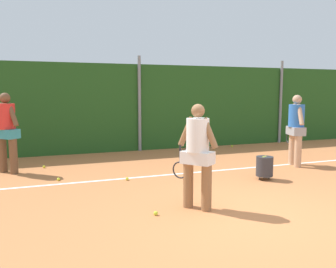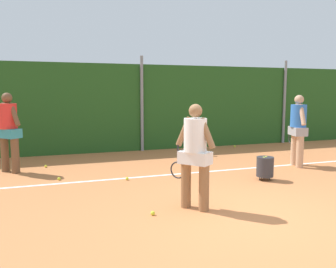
{
  "view_description": "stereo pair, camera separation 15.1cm",
  "coord_description": "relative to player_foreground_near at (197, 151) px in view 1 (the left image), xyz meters",
  "views": [
    {
      "loc": [
        -3.04,
        -4.39,
        1.88
      ],
      "look_at": [
        -0.44,
        2.64,
        0.98
      ],
      "focal_mm": 37.88,
      "sensor_mm": 36.0,
      "label": 1
    },
    {
      "loc": [
        -2.9,
        -4.45,
        1.88
      ],
      "look_at": [
        -0.44,
        2.64,
        0.98
      ],
      "focal_mm": 37.88,
      "sensor_mm": 36.0,
      "label": 2
    }
  ],
  "objects": [
    {
      "name": "tennis_ball_7",
      "position": [
        3.83,
        5.4,
        -0.91
      ],
      "size": [
        0.07,
        0.07,
        0.07
      ],
      "primitive_type": "sphere",
      "color": "#CCDB33",
      "rests_on": "ground_plane"
    },
    {
      "name": "player_backcourt_far",
      "position": [
        -3.03,
        3.82,
        0.1
      ],
      "size": [
        0.6,
        0.62,
        1.86
      ],
      "rotation": [
        0.0,
        0.0,
        2.31
      ],
      "color": "brown",
      "rests_on": "ground_plane"
    },
    {
      "name": "tennis_ball_3",
      "position": [
        -0.72,
        -0.07,
        -0.91
      ],
      "size": [
        0.07,
        0.07,
        0.07
      ],
      "primitive_type": "sphere",
      "color": "#CCDB33",
      "rests_on": "ground_plane"
    },
    {
      "name": "tennis_ball_11",
      "position": [
        1.35,
        3.54,
        -0.91
      ],
      "size": [
        0.07,
        0.07,
        0.07
      ],
      "primitive_type": "sphere",
      "color": "#CCDB33",
      "rests_on": "ground_plane"
    },
    {
      "name": "player_foreground_near",
      "position": [
        0.0,
        0.0,
        0.0
      ],
      "size": [
        0.58,
        0.61,
        1.69
      ],
      "rotation": [
        0.0,
        0.0,
        2.23
      ],
      "color": "#8C603D",
      "rests_on": "ground_plane"
    },
    {
      "name": "fence_post_right",
      "position": [
        6.06,
        5.77,
        0.55
      ],
      "size": [
        0.1,
        0.1,
        2.99
      ],
      "primitive_type": "cylinder",
      "color": "gray",
      "rests_on": "ground_plane"
    },
    {
      "name": "tennis_ball_6",
      "position": [
        -1.99,
        2.66,
        -0.91
      ],
      "size": [
        0.07,
        0.07,
        0.07
      ],
      "primitive_type": "sphere",
      "color": "#CCDB33",
      "rests_on": "ground_plane"
    },
    {
      "name": "fence_post_center",
      "position": [
        0.68,
        5.77,
        0.55
      ],
      "size": [
        0.1,
        0.1,
        2.99
      ],
      "primitive_type": "cylinder",
      "color": "gray",
      "rests_on": "ground_plane"
    },
    {
      "name": "player_midcourt",
      "position": [
        3.76,
        2.19,
        0.06
      ],
      "size": [
        0.44,
        0.81,
        1.8
      ],
      "rotation": [
        0.0,
        0.0,
        1.28
      ],
      "color": "tan",
      "rests_on": "ground_plane"
    },
    {
      "name": "tennis_ball_4",
      "position": [
        2.19,
        4.89,
        -0.91
      ],
      "size": [
        0.07,
        0.07,
        0.07
      ],
      "primitive_type": "sphere",
      "color": "#CCDB33",
      "rests_on": "ground_plane"
    },
    {
      "name": "tennis_ball_2",
      "position": [
        -0.62,
        2.18,
        -0.91
      ],
      "size": [
        0.07,
        0.07,
        0.07
      ],
      "primitive_type": "sphere",
      "color": "#CCDB33",
      "rests_on": "ground_plane"
    },
    {
      "name": "tennis_ball_9",
      "position": [
        -2.26,
        4.1,
        -0.91
      ],
      "size": [
        0.07,
        0.07,
        0.07
      ],
      "primitive_type": "sphere",
      "color": "#CCDB33",
      "rests_on": "ground_plane"
    },
    {
      "name": "ground_plane",
      "position": [
        0.68,
        1.3,
        -0.95
      ],
      "size": [
        28.67,
        28.67,
        0.0
      ],
      "primitive_type": "plane",
      "color": "#C67542"
    },
    {
      "name": "ball_hopper",
      "position": [
        2.17,
        1.23,
        -0.65
      ],
      "size": [
        0.36,
        0.36,
        0.51
      ],
      "color": "#2D2D33",
      "rests_on": "ground_plane"
    },
    {
      "name": "tennis_ball_5",
      "position": [
        1.45,
        2.66,
        -0.91
      ],
      "size": [
        0.07,
        0.07,
        0.07
      ],
      "primitive_type": "sphere",
      "color": "#CCDB33",
      "rests_on": "ground_plane"
    },
    {
      "name": "hedge_fence_backdrop",
      "position": [
        0.68,
        5.94,
        0.42
      ],
      "size": [
        18.64,
        0.25,
        2.73
      ],
      "primitive_type": "cube",
      "color": "#23511E",
      "rests_on": "ground_plane"
    },
    {
      "name": "court_baseline_paint",
      "position": [
        0.68,
        2.35,
        -0.94
      ],
      "size": [
        13.62,
        0.1,
        0.01
      ],
      "primitive_type": "cube",
      "color": "white",
      "rests_on": "ground_plane"
    }
  ]
}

